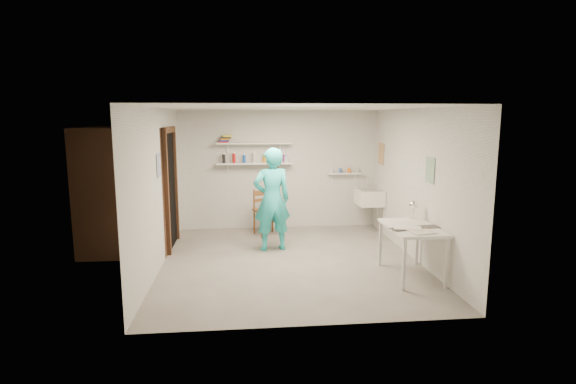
{
  "coord_description": "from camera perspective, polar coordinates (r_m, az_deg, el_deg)",
  "views": [
    {
      "loc": [
        -0.73,
        -6.81,
        2.27
      ],
      "look_at": [
        0.0,
        0.4,
        1.05
      ],
      "focal_mm": 28.0,
      "sensor_mm": 36.0,
      "label": 1
    }
  ],
  "objects": [
    {
      "name": "ledge_pots",
      "position": [
        9.29,
        7.21,
        2.73
      ],
      "size": [
        0.48,
        0.07,
        0.09
      ],
      "color": "silver",
      "rests_on": "ledge_shelf"
    },
    {
      "name": "wall_back",
      "position": [
        9.17,
        -1.18,
        2.84
      ],
      "size": [
        4.0,
        0.02,
        2.4
      ],
      "primitive_type": "cube",
      "color": "silver",
      "rests_on": "ground"
    },
    {
      "name": "wall_right",
      "position": [
        7.42,
        15.95,
        0.89
      ],
      "size": [
        0.02,
        4.5,
        2.4
      ],
      "primitive_type": "cube",
      "color": "silver",
      "rests_on": "ground"
    },
    {
      "name": "belfast_sink",
      "position": [
        9.01,
        10.29,
        -0.65
      ],
      "size": [
        0.48,
        0.6,
        0.3
      ],
      "primitive_type": "cube",
      "color": "white",
      "rests_on": "wall_right"
    },
    {
      "name": "floor",
      "position": [
        7.22,
        0.33,
        -8.85
      ],
      "size": [
        4.0,
        4.5,
        0.02
      ],
      "primitive_type": "cube",
      "color": "slate",
      "rests_on": "ground"
    },
    {
      "name": "papers",
      "position": [
        6.59,
        15.51,
        -4.15
      ],
      "size": [
        0.3,
        0.22,
        0.02
      ],
      "color": "silver",
      "rests_on": "work_table"
    },
    {
      "name": "desk_lamp",
      "position": [
        7.02,
        15.68,
        -1.58
      ],
      "size": [
        0.14,
        0.14,
        0.14
      ],
      "primitive_type": "sphere",
      "color": "white",
      "rests_on": "work_table"
    },
    {
      "name": "wooden_chair",
      "position": [
        8.67,
        -2.67,
        -2.37
      ],
      "size": [
        0.57,
        0.56,
        0.96
      ],
      "primitive_type": "cube",
      "rotation": [
        0.0,
        0.0,
        0.37
      ],
      "color": "brown",
      "rests_on": "ground"
    },
    {
      "name": "corridor_box",
      "position": [
        8.2,
        -19.62,
        0.43
      ],
      "size": [
        1.4,
        1.5,
        2.1
      ],
      "primitive_type": "cube",
      "color": "brown",
      "rests_on": "ground"
    },
    {
      "name": "spray_cans",
      "position": [
        8.98,
        -4.31,
        4.28
      ],
      "size": [
        1.26,
        0.06,
        0.17
      ],
      "color": "black",
      "rests_on": "shelf_lower"
    },
    {
      "name": "shelf_lower",
      "position": [
        8.99,
        -4.3,
        3.65
      ],
      "size": [
        1.5,
        0.22,
        0.03
      ],
      "primitive_type": "cube",
      "color": "white",
      "rests_on": "wall_back"
    },
    {
      "name": "door_lintel",
      "position": [
        7.96,
        -14.87,
        7.65
      ],
      "size": [
        0.06,
        1.05,
        0.1
      ],
      "primitive_type": "cube",
      "color": "brown",
      "rests_on": "wall_left"
    },
    {
      "name": "shelf_upper",
      "position": [
        8.96,
        -4.33,
        6.19
      ],
      "size": [
        1.5,
        0.22,
        0.03
      ],
      "primitive_type": "cube",
      "color": "white",
      "rests_on": "wall_back"
    },
    {
      "name": "man",
      "position": [
        7.63,
        -2.05,
        -0.95
      ],
      "size": [
        0.71,
        0.54,
        1.76
      ],
      "primitive_type": "imported",
      "rotation": [
        0.0,
        0.0,
        3.34
      ],
      "color": "#2AD5D1",
      "rests_on": "ground"
    },
    {
      "name": "wall_front",
      "position": [
        4.73,
        3.27,
        -3.5
      ],
      "size": [
        4.0,
        0.02,
        2.4
      ],
      "primitive_type": "cube",
      "color": "silver",
      "rests_on": "ground"
    },
    {
      "name": "door_jamb_far",
      "position": [
        8.55,
        -14.06,
        0.72
      ],
      "size": [
        0.06,
        0.1,
        2.0
      ],
      "primitive_type": "cube",
      "color": "brown",
      "rests_on": "ground"
    },
    {
      "name": "ledge_shelf",
      "position": [
        9.29,
        7.2,
        2.36
      ],
      "size": [
        0.7,
        0.14,
        0.03
      ],
      "primitive_type": "cube",
      "color": "white",
      "rests_on": "wall_back"
    },
    {
      "name": "ceiling",
      "position": [
        6.86,
        0.34,
        10.72
      ],
      "size": [
        4.0,
        4.5,
        0.02
      ],
      "primitive_type": "cube",
      "color": "silver",
      "rests_on": "wall_back"
    },
    {
      "name": "book_stack",
      "position": [
        8.96,
        -7.94,
        6.67
      ],
      "size": [
        0.26,
        0.14,
        0.14
      ],
      "color": "red",
      "rests_on": "shelf_upper"
    },
    {
      "name": "door_jamb_near",
      "position": [
        7.57,
        -15.12,
        -0.44
      ],
      "size": [
        0.06,
        0.1,
        2.0
      ],
      "primitive_type": "cube",
      "color": "brown",
      "rests_on": "ground"
    },
    {
      "name": "poster_right_b",
      "position": [
        6.87,
        17.58,
        2.68
      ],
      "size": [
        0.01,
        0.3,
        0.38
      ],
      "primitive_type": "cube",
      "color": "#3F724C",
      "rests_on": "wall_right"
    },
    {
      "name": "poster_right_a",
      "position": [
        9.06,
        11.73,
        4.79
      ],
      "size": [
        0.01,
        0.34,
        0.42
      ],
      "primitive_type": "cube",
      "color": "#995933",
      "rests_on": "wall_right"
    },
    {
      "name": "work_table",
      "position": [
        6.69,
        15.37,
        -7.3
      ],
      "size": [
        0.66,
        1.11,
        0.74
      ],
      "primitive_type": "cube",
      "color": "silver",
      "rests_on": "ground"
    },
    {
      "name": "wall_clock",
      "position": [
        7.8,
        -1.86,
        1.46
      ],
      "size": [
        0.32,
        0.1,
        0.32
      ],
      "primitive_type": "cylinder",
      "rotation": [
        1.57,
        0.0,
        0.19
      ],
      "color": "beige",
      "rests_on": "man"
    },
    {
      "name": "wall_left",
      "position": [
        7.01,
        -16.22,
        0.4
      ],
      "size": [
        0.02,
        4.5,
        2.4
      ],
      "primitive_type": "cube",
      "color": "silver",
      "rests_on": "ground"
    },
    {
      "name": "doorway_recess",
      "position": [
        8.06,
        -14.7,
        0.17
      ],
      "size": [
        0.02,
        0.9,
        2.0
      ],
      "primitive_type": "cube",
      "color": "black",
      "rests_on": "wall_left"
    },
    {
      "name": "poster_left",
      "position": [
        7.01,
        -16.1,
        3.29
      ],
      "size": [
        0.01,
        0.28,
        0.36
      ],
      "primitive_type": "cube",
      "color": "#334C7F",
      "rests_on": "wall_left"
    }
  ]
}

